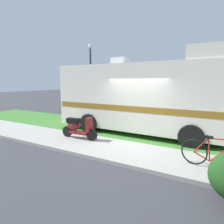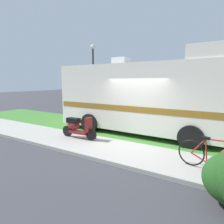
# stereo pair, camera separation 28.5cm
# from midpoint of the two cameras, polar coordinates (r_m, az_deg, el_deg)

# --- Properties ---
(ground_plane) EXTENTS (80.00, 80.00, 0.00)m
(ground_plane) POSITION_cam_midpoint_polar(r_m,az_deg,el_deg) (7.91, 4.81, -8.81)
(ground_plane) COLOR #38383D
(sidewalk) EXTENTS (24.00, 2.00, 0.12)m
(sidewalk) POSITION_cam_midpoint_polar(r_m,az_deg,el_deg) (6.88, 0.45, -10.99)
(sidewalk) COLOR #9E9B93
(sidewalk) RESTS_ON ground
(grass_strip) EXTENTS (24.00, 3.40, 0.08)m
(grass_strip) POSITION_cam_midpoint_polar(r_m,az_deg,el_deg) (9.22, 8.84, -6.06)
(grass_strip) COLOR #3D752D
(grass_strip) RESTS_ON ground
(motorhome_rv) EXTENTS (7.67, 2.68, 3.62)m
(motorhome_rv) POSITION_cam_midpoint_polar(r_m,az_deg,el_deg) (9.06, 8.35, 4.50)
(motorhome_rv) COLOR silver
(motorhome_rv) RESTS_ON ground
(scooter) EXTENTS (1.64, 0.50, 0.97)m
(scooter) POSITION_cam_midpoint_polar(r_m,az_deg,el_deg) (8.11, -10.77, -4.27)
(scooter) COLOR black
(scooter) RESTS_ON ground
(bicycle) EXTENTS (1.77, 0.53, 0.91)m
(bicycle) POSITION_cam_midpoint_polar(r_m,az_deg,el_deg) (5.79, 26.29, -11.02)
(bicycle) COLOR black
(bicycle) RESTS_ON ground
(pickup_truck_near) EXTENTS (5.80, 2.29, 1.81)m
(pickup_truck_near) POSITION_cam_midpoint_polar(r_m,az_deg,el_deg) (13.35, 22.35, 2.02)
(pickup_truck_near) COLOR #1E478C
(pickup_truck_near) RESTS_ON ground
(street_lamp_post) EXTENTS (0.28, 0.28, 4.68)m
(street_lamp_post) POSITION_cam_midpoint_polar(r_m,az_deg,el_deg) (13.03, -6.77, 10.59)
(street_lamp_post) COLOR #333338
(street_lamp_post) RESTS_ON ground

